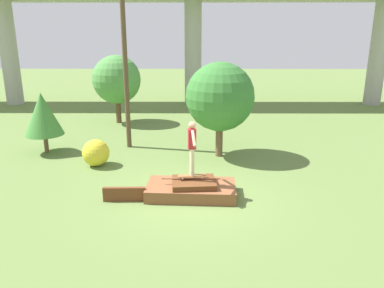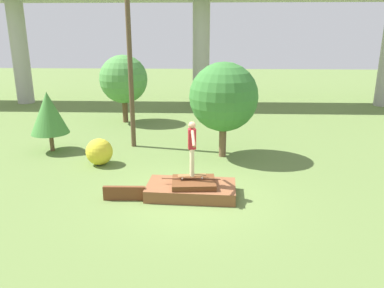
% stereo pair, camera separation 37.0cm
% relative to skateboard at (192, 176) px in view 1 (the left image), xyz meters
% --- Properties ---
extents(ground_plane, '(80.00, 80.00, 0.00)m').
position_rel_skateboard_xyz_m(ground_plane, '(-0.03, -0.02, -0.64)').
color(ground_plane, olive).
extents(scrap_pile, '(2.70, 1.50, 0.56)m').
position_rel_skateboard_xyz_m(scrap_pile, '(-0.02, -0.03, -0.42)').
color(scrap_pile, brown).
rests_on(scrap_pile, ground_plane).
extents(scrap_plank_loose, '(1.22, 0.15, 0.42)m').
position_rel_skateboard_xyz_m(scrap_plank_loose, '(-1.96, -0.40, -0.43)').
color(scrap_plank_loose, brown).
rests_on(scrap_plank_loose, ground_plane).
extents(skateboard, '(0.86, 0.31, 0.09)m').
position_rel_skateboard_xyz_m(skateboard, '(0.00, 0.00, 0.00)').
color(skateboard, brown).
rests_on(skateboard, scrap_pile).
extents(skater, '(0.26, 1.24, 1.63)m').
position_rel_skateboard_xyz_m(skater, '(0.00, -0.00, 0.96)').
color(skater, '#C6B78E').
rests_on(skater, skateboard).
extents(highway_overpass, '(44.00, 3.80, 7.22)m').
position_rel_skateboard_xyz_m(highway_overpass, '(-0.03, 14.81, 5.58)').
color(highway_overpass, '#A8A59E').
rests_on(highway_overpass, ground_plane).
extents(utility_pole, '(1.30, 0.20, 7.79)m').
position_rel_skateboard_xyz_m(utility_pole, '(-2.72, 4.95, 3.38)').
color(utility_pole, brown).
rests_on(utility_pole, ground_plane).
extents(tree_behind_left, '(1.52, 1.52, 2.45)m').
position_rel_skateboard_xyz_m(tree_behind_left, '(-5.95, 4.14, 0.96)').
color(tree_behind_left, brown).
rests_on(tree_behind_left, ground_plane).
extents(tree_behind_right, '(2.62, 2.62, 3.67)m').
position_rel_skateboard_xyz_m(tree_behind_right, '(1.04, 3.76, 1.71)').
color(tree_behind_right, brown).
rests_on(tree_behind_right, ground_plane).
extents(tree_mid_back, '(2.53, 2.53, 3.58)m').
position_rel_skateboard_xyz_m(tree_mid_back, '(-4.02, 9.39, 1.67)').
color(tree_mid_back, brown).
rests_on(tree_mid_back, ground_plane).
extents(bush_yellow_flowering, '(0.98, 0.98, 0.98)m').
position_rel_skateboard_xyz_m(bush_yellow_flowering, '(-3.53, 2.60, -0.15)').
color(bush_yellow_flowering, gold).
rests_on(bush_yellow_flowering, ground_plane).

